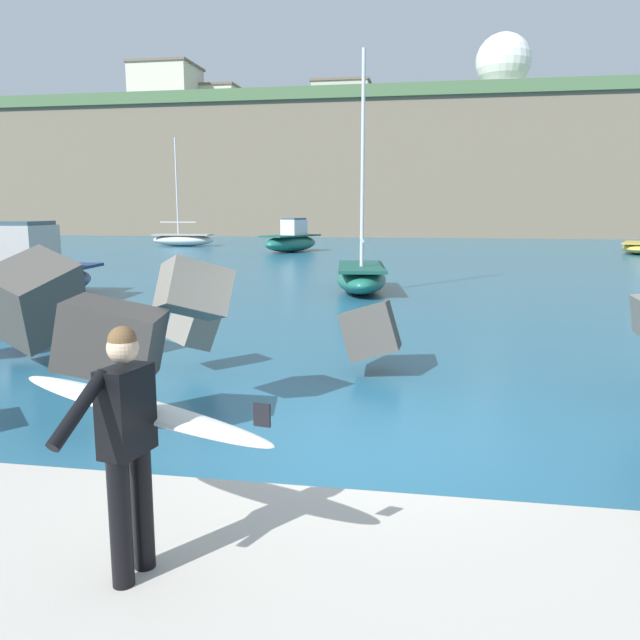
% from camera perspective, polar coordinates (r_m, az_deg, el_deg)
% --- Properties ---
extents(ground_plane, '(400.00, 400.00, 0.00)m').
position_cam_1_polar(ground_plane, '(7.80, 3.96, -10.95)').
color(ground_plane, '#235B7A').
extents(breakwater_jetty, '(32.55, 6.68, 2.55)m').
position_cam_1_polar(breakwater_jetty, '(9.41, -4.91, -0.38)').
color(breakwater_jetty, '#4C4944').
rests_on(breakwater_jetty, ground).
extents(surfer_with_board, '(2.12, 1.34, 1.78)m').
position_cam_1_polar(surfer_with_board, '(4.65, -16.33, -9.25)').
color(surfer_with_board, black).
rests_on(surfer_with_board, walkway_path).
extents(boat_near_centre, '(4.80, 2.14, 8.06)m').
position_cam_1_polar(boat_near_centre, '(50.30, -12.12, 7.07)').
color(boat_near_centre, beige).
rests_on(boat_near_centre, ground).
extents(boat_near_right, '(2.25, 4.76, 7.77)m').
position_cam_1_polar(boat_near_right, '(21.71, 3.69, 3.92)').
color(boat_near_right, '#1E6656').
rests_on(boat_near_right, ground).
extents(boat_mid_left, '(2.64, 6.32, 2.43)m').
position_cam_1_polar(boat_mid_left, '(21.05, -24.10, 3.48)').
color(boat_mid_left, navy).
rests_on(boat_mid_left, ground).
extents(boat_mid_centre, '(3.80, 5.17, 2.22)m').
position_cam_1_polar(boat_mid_centre, '(42.50, -2.58, 7.08)').
color(boat_mid_centre, '#1E6656').
rests_on(boat_mid_centre, ground).
extents(headland_bluff, '(94.52, 35.70, 14.64)m').
position_cam_1_polar(headland_bluff, '(82.76, 1.35, 13.00)').
color(headland_bluff, '#756651').
rests_on(headland_bluff, ground).
extents(radar_dome, '(6.82, 6.82, 9.81)m').
position_cam_1_polar(radar_dome, '(88.91, 16.00, 20.57)').
color(radar_dome, silver).
rests_on(radar_dome, headland_bluff).
extents(station_building_west, '(7.77, 7.13, 4.89)m').
position_cam_1_polar(station_building_west, '(90.97, 2.02, 18.89)').
color(station_building_west, '#B2ADA3').
rests_on(station_building_west, headland_bluff).
extents(station_building_central, '(7.99, 7.52, 6.44)m').
position_cam_1_polar(station_building_central, '(89.77, -13.51, 19.26)').
color(station_building_central, beige).
rests_on(station_building_central, headland_bluff).
extents(station_building_east, '(6.30, 7.34, 4.36)m').
position_cam_1_polar(station_building_east, '(92.39, -9.06, 18.47)').
color(station_building_east, beige).
rests_on(station_building_east, headland_bluff).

